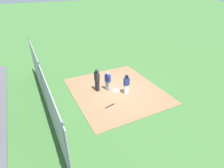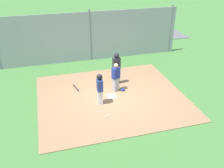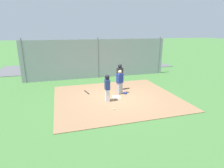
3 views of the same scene
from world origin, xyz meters
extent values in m
plane|color=#3D6B33|center=(0.00, 0.00, 0.00)|extent=(140.00, 140.00, 0.00)
cube|color=#896647|center=(0.00, 0.00, 0.01)|extent=(7.20, 6.40, 0.03)
cube|color=white|center=(0.00, 0.00, 0.04)|extent=(0.49, 0.49, 0.02)
cube|color=#9E9EA3|center=(-0.39, -0.53, 0.39)|extent=(0.36, 0.32, 0.73)
cube|color=navy|center=(-0.39, -0.53, 1.05)|extent=(0.45, 0.39, 0.58)
sphere|color=tan|center=(-0.39, -0.53, 1.45)|extent=(0.23, 0.23, 0.23)
cube|color=black|center=(-0.64, -1.29, 0.45)|extent=(0.32, 0.25, 0.84)
cube|color=#232328|center=(-0.64, -1.29, 1.21)|extent=(0.41, 0.30, 0.67)
sphere|color=black|center=(-0.64, -1.29, 1.67)|extent=(0.26, 0.26, 0.26)
cube|color=silver|center=(0.68, 0.46, 0.39)|extent=(0.24, 0.31, 0.71)
cube|color=navy|center=(0.68, 0.46, 1.03)|extent=(0.28, 0.40, 0.56)
sphere|color=tan|center=(0.68, 0.46, 1.42)|extent=(0.22, 0.22, 0.22)
sphere|color=black|center=(0.68, 0.46, 1.44)|extent=(0.27, 0.27, 0.27)
cylinder|color=black|center=(1.59, -1.33, 0.06)|extent=(0.23, 0.75, 0.06)
ellipsoid|color=navy|center=(-0.73, -0.41, 0.09)|extent=(0.24, 0.20, 0.12)
sphere|color=white|center=(0.66, 1.67, 0.07)|extent=(0.07, 0.07, 0.07)
cube|color=#93999E|center=(0.00, -5.07, 1.60)|extent=(12.00, 0.05, 3.20)
cylinder|color=slate|center=(-5.70, -5.07, 1.68)|extent=(0.10, 0.10, 3.35)
cylinder|color=slate|center=(0.00, -5.07, 1.68)|extent=(0.10, 0.10, 3.35)
cylinder|color=slate|center=(5.70, -5.07, 1.68)|extent=(0.10, 0.10, 3.35)
cube|color=#515156|center=(0.00, -10.11, 0.02)|extent=(18.00, 5.20, 0.04)
cube|color=#B2B2B7|center=(-3.54, -9.46, 0.44)|extent=(4.34, 2.09, 0.64)
cube|color=#97979C|center=(-3.39, -9.48, 1.04)|extent=(2.45, 1.77, 0.56)
cylinder|color=black|center=(-4.98, -10.18, 0.34)|extent=(0.61, 0.24, 0.60)
cylinder|color=black|center=(-4.82, -8.49, 0.34)|extent=(0.61, 0.24, 0.60)
cylinder|color=black|center=(-2.26, -10.44, 0.34)|extent=(0.61, 0.24, 0.60)
cylinder|color=black|center=(-2.10, -8.75, 0.34)|extent=(0.61, 0.24, 0.60)
cube|color=black|center=(0.50, -9.86, 0.44)|extent=(4.28, 1.90, 0.64)
cube|color=black|center=(0.65, -9.85, 1.04)|extent=(2.38, 1.67, 0.56)
cylinder|color=black|center=(-0.83, -10.77, 0.34)|extent=(0.61, 0.21, 0.60)
cylinder|color=black|center=(-0.91, -9.07, 0.34)|extent=(0.61, 0.21, 0.60)
cylinder|color=black|center=(1.90, -10.64, 0.34)|extent=(0.61, 0.21, 0.60)
cylinder|color=black|center=(1.82, -8.94, 0.34)|extent=(0.61, 0.21, 0.60)
cube|color=#235B38|center=(3.20, -10.29, 0.44)|extent=(4.40, 2.27, 0.64)
cube|color=#1E4E2F|center=(3.35, -10.27, 1.04)|extent=(2.51, 1.87, 0.56)
cylinder|color=black|center=(1.97, -11.32, 0.34)|extent=(0.62, 0.26, 0.60)
cylinder|color=black|center=(1.73, -9.64, 0.34)|extent=(0.62, 0.26, 0.60)
cylinder|color=black|center=(4.67, -10.94, 0.34)|extent=(0.62, 0.26, 0.60)
cylinder|color=black|center=(4.43, -9.26, 0.34)|extent=(0.62, 0.26, 0.60)
camera|label=1|loc=(10.57, -5.71, 7.40)|focal=29.50mm
camera|label=2|loc=(2.88, 10.35, 6.47)|focal=39.91mm
camera|label=3|loc=(3.16, 9.87, 3.94)|focal=29.37mm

